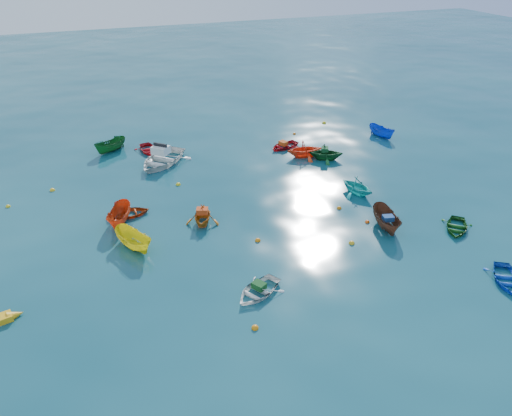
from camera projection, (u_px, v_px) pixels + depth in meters
name	position (u px, v px, depth m)	size (l,w,h in m)	color
ground	(287.00, 254.00, 28.19)	(160.00, 160.00, 0.00)	#0A3B4A
dinghy_white_near	(258.00, 294.00, 25.15)	(2.00, 2.80, 0.58)	white
sampan_brown_mid	(386.00, 228.00, 30.71)	(1.22, 3.25, 1.26)	#532F1D
dinghy_blue_se	(506.00, 281.00, 26.02)	(1.99, 2.79, 0.58)	#0E43B3
dinghy_orange_w	(203.00, 223.00, 31.25)	(2.14, 2.48, 1.30)	#C16112
sampan_yellow_mid	(135.00, 248.00, 28.75)	(1.18, 3.13, 1.21)	yellow
dinghy_green_e	(456.00, 229.00, 30.55)	(1.88, 2.63, 0.55)	#114C15
dinghy_cyan_se	(356.00, 194.00, 34.72)	(2.23, 2.59, 1.36)	#1DB5AE
dinghy_red_nw	(129.00, 215.00, 32.05)	(1.86, 2.60, 0.54)	#A9380E
sampan_orange_n	(121.00, 223.00, 31.21)	(1.16, 3.07, 1.19)	red
dinghy_green_n	(325.00, 160.00, 39.88)	(2.29, 2.66, 1.40)	#135322
dinghy_red_ne	(284.00, 148.00, 42.04)	(1.96, 2.75, 0.57)	red
sampan_blue_far	(381.00, 137.00, 44.32)	(1.07, 2.83, 1.10)	#0F3CBE
dinghy_red_far	(149.00, 152.00, 41.30)	(2.05, 2.86, 0.59)	red
dinghy_orange_far	(304.00, 157.00, 40.37)	(2.47, 2.87, 1.51)	#F24016
sampan_green_far	(112.00, 151.00, 41.34)	(1.13, 3.00, 1.16)	#135220
motorboat_white	(162.00, 164.00, 39.16)	(3.49, 4.88, 1.61)	white
tarp_green_a	(259.00, 286.00, 25.00)	(0.66, 0.50, 0.32)	#124A1B
tarp_blue_a	(388.00, 218.00, 30.20)	(0.64, 0.49, 0.31)	navy
tarp_orange_a	(202.00, 211.00, 30.89)	(0.71, 0.54, 0.34)	#D84416
tarp_green_b	(325.00, 149.00, 39.46)	(0.69, 0.52, 0.34)	#11441E
tarp_orange_b	(283.00, 143.00, 41.77)	(0.68, 0.51, 0.33)	#CF5115
buoy_or_a	(255.00, 328.00, 22.95)	(0.34, 0.34, 0.34)	orange
buoy_ye_a	(352.00, 244.00, 29.17)	(0.35, 0.35, 0.35)	gold
buoy_or_b	(367.00, 222.00, 31.29)	(0.30, 0.30, 0.30)	#FC560D
buoy_ye_b	(8.00, 207.00, 33.05)	(0.31, 0.31, 0.31)	yellow
buoy_or_c	(258.00, 241.00, 29.43)	(0.34, 0.34, 0.34)	orange
buoy_ye_c	(178.00, 185.00, 35.91)	(0.35, 0.35, 0.35)	yellow
buoy_or_d	(339.00, 209.00, 32.85)	(0.32, 0.32, 0.32)	orange
buoy_ye_d	(52.00, 191.00, 35.12)	(0.36, 0.36, 0.36)	yellow
buoy_or_e	(294.00, 134.00, 44.85)	(0.29, 0.29, 0.29)	#D5620B
buoy_ye_e	(324.00, 123.00, 47.39)	(0.39, 0.39, 0.39)	yellow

